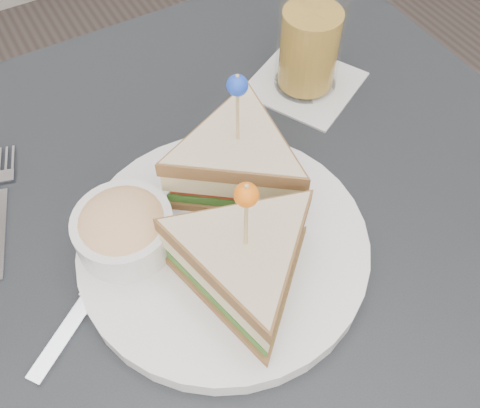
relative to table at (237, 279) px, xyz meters
name	(u,v)px	position (x,y,z in m)	size (l,w,h in m)	color
table	(237,279)	(0.00, 0.00, 0.00)	(0.80, 0.80, 0.75)	black
plate_meal	(226,220)	(-0.01, 0.00, 0.12)	(0.34, 0.34, 0.17)	white
cutlery_fork	(1,202)	(-0.19, 0.17, 0.08)	(0.07, 0.17, 0.01)	silver
cutlery_knife	(94,291)	(-0.14, 0.02, 0.08)	(0.18, 0.14, 0.01)	white
drink_set	(310,39)	(0.19, 0.16, 0.15)	(0.17, 0.17, 0.16)	silver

